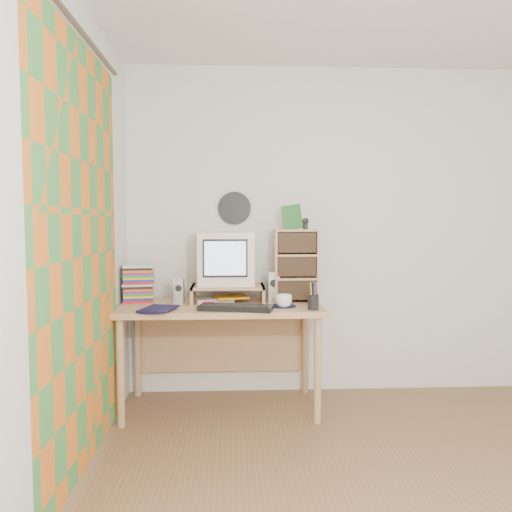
{
  "coord_description": "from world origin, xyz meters",
  "views": [
    {
      "loc": [
        -0.94,
        -2.09,
        1.33
      ],
      "look_at": [
        -0.78,
        1.33,
        1.09
      ],
      "focal_mm": 35.0,
      "sensor_mm": 36.0,
      "label": 1
    }
  ],
  "objects": [
    {
      "name": "left_wall",
      "position": [
        -1.75,
        0.0,
        1.25
      ],
      "size": [
        0.0,
        3.5,
        3.5
      ],
      "primitive_type": "plane",
      "rotation": [
        1.57,
        0.0,
        1.57
      ],
      "color": "silver",
      "rests_on": "floor"
    },
    {
      "name": "game_box",
      "position": [
        -0.52,
        1.46,
        1.36
      ],
      "size": [
        0.14,
        0.04,
        0.17
      ],
      "primitive_type": "cube",
      "rotation": [
        0.0,
        0.0,
        0.05
      ],
      "color": "#18571B",
      "rests_on": "cd_rack"
    },
    {
      "name": "monitor_riser",
      "position": [
        -0.98,
        1.48,
        0.84
      ],
      "size": [
        0.52,
        0.3,
        0.12
      ],
      "color": "tan",
      "rests_on": "desk"
    },
    {
      "name": "curtain",
      "position": [
        -1.71,
        0.48,
        1.15
      ],
      "size": [
        0.0,
        2.2,
        2.2
      ],
      "primitive_type": "plane",
      "rotation": [
        1.57,
        0.0,
        1.57
      ],
      "color": "orange",
      "rests_on": "left_wall"
    },
    {
      "name": "speaker_right",
      "position": [
        -0.65,
        1.45,
        0.86
      ],
      "size": [
        0.09,
        0.09,
        0.22
      ],
      "primitive_type": "cube",
      "rotation": [
        0.0,
        0.0,
        0.08
      ],
      "color": "silver",
      "rests_on": "desk"
    },
    {
      "name": "red_box",
      "position": [
        -1.11,
        1.25,
        0.77
      ],
      "size": [
        0.08,
        0.05,
        0.04
      ],
      "primitive_type": "cube",
      "rotation": [
        0.0,
        0.0,
        0.04
      ],
      "color": "red",
      "rests_on": "desk"
    },
    {
      "name": "dvd_stack",
      "position": [
        -1.62,
        1.51,
        0.9
      ],
      "size": [
        0.23,
        0.18,
        0.3
      ],
      "primitive_type": null,
      "rotation": [
        0.0,
        0.0,
        0.14
      ],
      "color": "brown",
      "rests_on": "desk"
    },
    {
      "name": "wall_disc",
      "position": [
        -0.93,
        1.73,
        1.43
      ],
      "size": [
        0.25,
        0.02,
        0.25
      ],
      "primitive_type": "cylinder",
      "rotation": [
        1.57,
        0.0,
        0.0
      ],
      "color": "black",
      "rests_on": "back_wall"
    },
    {
      "name": "mousepad",
      "position": [
        -0.61,
        1.26,
        0.75
      ],
      "size": [
        0.2,
        0.2,
        0.0
      ],
      "primitive_type": "cylinder",
      "rotation": [
        0.0,
        0.0,
        0.02
      ],
      "color": "#0F1734",
      "rests_on": "desk"
    },
    {
      "name": "webcam",
      "position": [
        -0.42,
        1.46,
        1.31
      ],
      "size": [
        0.05,
        0.05,
        0.08
      ],
      "primitive_type": null,
      "rotation": [
        0.0,
        0.0,
        -0.1
      ],
      "color": "black",
      "rests_on": "cd_rack"
    },
    {
      "name": "pen_cup",
      "position": [
        -0.42,
        1.13,
        0.82
      ],
      "size": [
        0.09,
        0.09,
        0.14
      ],
      "primitive_type": null,
      "rotation": [
        0.0,
        0.0,
        -0.27
      ],
      "color": "black",
      "rests_on": "desk"
    },
    {
      "name": "papers",
      "position": [
        -1.04,
        1.49,
        0.77
      ],
      "size": [
        0.31,
        0.26,
        0.04
      ],
      "primitive_type": null,
      "rotation": [
        0.0,
        0.0,
        0.29
      ],
      "color": "beige",
      "rests_on": "desk"
    },
    {
      "name": "cd_rack",
      "position": [
        -0.49,
        1.48,
        1.01
      ],
      "size": [
        0.32,
        0.18,
        0.52
      ],
      "primitive_type": "cube",
      "rotation": [
        0.0,
        0.0,
        0.03
      ],
      "color": "tan",
      "rests_on": "desk"
    },
    {
      "name": "crt_monitor",
      "position": [
        -1.0,
        1.53,
        1.06
      ],
      "size": [
        0.41,
        0.41,
        0.38
      ],
      "primitive_type": "cube",
      "rotation": [
        0.0,
        0.0,
        0.03
      ],
      "color": "white",
      "rests_on": "monitor_riser"
    },
    {
      "name": "mug",
      "position": [
        -0.6,
        1.22,
        0.79
      ],
      "size": [
        0.14,
        0.14,
        0.09
      ],
      "primitive_type": "imported",
      "rotation": [
        0.0,
        0.0,
        -0.34
      ],
      "color": "white",
      "rests_on": "desk"
    },
    {
      "name": "back_wall",
      "position": [
        0.0,
        1.75,
        1.25
      ],
      "size": [
        3.5,
        0.0,
        3.5
      ],
      "primitive_type": "plane",
      "rotation": [
        1.57,
        0.0,
        0.0
      ],
      "color": "silver",
      "rests_on": "floor"
    },
    {
      "name": "desk",
      "position": [
        -1.03,
        1.44,
        0.62
      ],
      "size": [
        1.4,
        0.7,
        0.75
      ],
      "color": "tan",
      "rests_on": "floor"
    },
    {
      "name": "diary",
      "position": [
        -1.52,
        1.15,
        0.77
      ],
      "size": [
        0.28,
        0.23,
        0.05
      ],
      "primitive_type": "imported",
      "rotation": [
        0.0,
        0.0,
        -0.26
      ],
      "color": "#120E36",
      "rests_on": "desk"
    },
    {
      "name": "speaker_left",
      "position": [
        -1.32,
        1.41,
        0.84
      ],
      "size": [
        0.07,
        0.07,
        0.18
      ],
      "primitive_type": "cube",
      "rotation": [
        0.0,
        0.0,
        -0.08
      ],
      "color": "silver",
      "rests_on": "desk"
    },
    {
      "name": "keyboard",
      "position": [
        -0.93,
        1.13,
        0.77
      ],
      "size": [
        0.5,
        0.26,
        0.03
      ],
      "primitive_type": "cube",
      "rotation": [
        0.0,
        0.0,
        -0.21
      ],
      "color": "black",
      "rests_on": "desk"
    }
  ]
}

